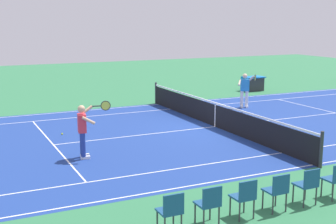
% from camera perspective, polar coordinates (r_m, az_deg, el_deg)
% --- Properties ---
extents(ground_plane, '(60.00, 60.00, 0.00)m').
position_cam_1_polar(ground_plane, '(18.50, 5.83, -1.81)').
color(ground_plane, '#2D7247').
extents(court_slab, '(24.20, 11.40, 0.00)m').
position_cam_1_polar(court_slab, '(18.50, 5.83, -1.80)').
color(court_slab, navy).
rests_on(court_slab, ground_plane).
extents(court_line_markings, '(23.85, 11.05, 0.01)m').
position_cam_1_polar(court_line_markings, '(18.50, 5.83, -1.80)').
color(court_line_markings, white).
rests_on(court_line_markings, ground_plane).
extents(tennis_net, '(0.10, 11.70, 1.08)m').
position_cam_1_polar(tennis_net, '(18.40, 5.86, -0.32)').
color(tennis_net, '#2D2D33').
rests_on(tennis_net, ground_plane).
extents(tennis_player_near, '(1.14, 0.77, 1.70)m').
position_cam_1_polar(tennis_player_near, '(14.30, -10.41, -2.01)').
color(tennis_player_near, navy).
rests_on(tennis_player_near, ground_plane).
extents(tennis_player_far, '(0.75, 1.19, 1.70)m').
position_cam_1_polar(tennis_player_far, '(22.60, 9.46, 2.87)').
color(tennis_player_far, white).
rests_on(tennis_player_far, ground_plane).
extents(tennis_ball, '(0.07, 0.07, 0.07)m').
position_cam_1_polar(tennis_ball, '(17.55, -12.93, -2.65)').
color(tennis_ball, '#CCE01E').
rests_on(tennis_ball, ground_plane).
extents(spectator_chair_0, '(0.44, 0.44, 0.88)m').
position_cam_1_polar(spectator_chair_0, '(11.67, 20.04, -7.65)').
color(spectator_chair_0, '#38383D').
rests_on(spectator_chair_0, ground_plane).
extents(spectator_chair_1, '(0.44, 0.44, 0.88)m').
position_cam_1_polar(spectator_chair_1, '(11.09, 16.86, -8.43)').
color(spectator_chair_1, '#38383D').
rests_on(spectator_chair_1, ground_plane).
extents(spectator_chair_2, '(0.44, 0.44, 0.88)m').
position_cam_1_polar(spectator_chair_2, '(10.55, 13.33, -9.26)').
color(spectator_chair_2, '#38383D').
rests_on(spectator_chair_2, ground_plane).
extents(spectator_chair_3, '(0.44, 0.44, 0.88)m').
position_cam_1_polar(spectator_chair_3, '(10.06, 9.42, -10.14)').
color(spectator_chair_3, '#38383D').
rests_on(spectator_chair_3, ground_plane).
extents(spectator_chair_4, '(0.44, 0.44, 0.88)m').
position_cam_1_polar(spectator_chair_4, '(9.62, 5.10, -11.04)').
color(spectator_chair_4, '#38383D').
rests_on(spectator_chair_4, ground_plane).
extents(spectator_chair_5, '(0.44, 0.44, 0.88)m').
position_cam_1_polar(spectator_chair_5, '(9.24, 0.38, -11.96)').
color(spectator_chair_5, '#38383D').
rests_on(spectator_chair_5, ground_plane).
extents(equipment_cart_tarped, '(1.25, 0.84, 0.85)m').
position_cam_1_polar(equipment_cart_tarped, '(28.22, 10.41, 3.48)').
color(equipment_cart_tarped, '#2D2D33').
rests_on(equipment_cart_tarped, ground_plane).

